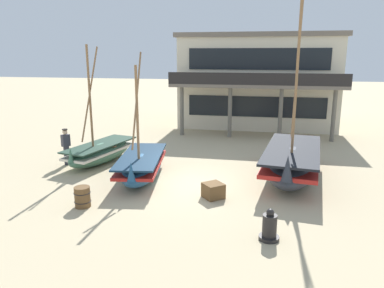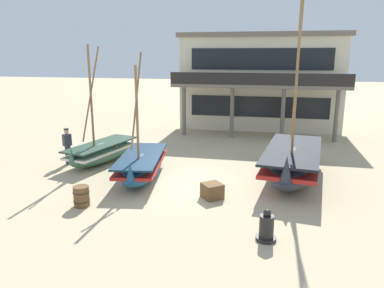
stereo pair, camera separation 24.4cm
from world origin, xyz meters
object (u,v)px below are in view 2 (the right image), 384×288
at_px(fisherman_by_hull, 68,147).
at_px(harbor_building_main, 261,80).
at_px(fishing_boat_centre_large, 292,162).
at_px(capstan_winch, 266,228).
at_px(fishing_boat_near_left, 141,165).
at_px(wooden_barrel, 81,196).
at_px(fishing_boat_far_right, 102,151).
at_px(cargo_crate, 212,191).

xyz_separation_m(fisherman_by_hull, harbor_building_main, (8.28, 12.25, 2.34)).
height_order(fishing_boat_centre_large, capstan_winch, fishing_boat_centre_large).
bearing_deg(fishing_boat_near_left, wooden_barrel, -107.69).
distance_m(wooden_barrel, harbor_building_main, 17.64).
bearing_deg(wooden_barrel, fishing_boat_near_left, 72.31).
xyz_separation_m(fisherman_by_hull, wooden_barrel, (3.02, -4.34, -0.48)).
bearing_deg(fishing_boat_far_right, cargo_crate, -29.52).
bearing_deg(harbor_building_main, fisherman_by_hull, -124.04).
xyz_separation_m(fishing_boat_far_right, fisherman_by_hull, (-1.39, -0.58, 0.31)).
xyz_separation_m(fishing_boat_near_left, fisherman_by_hull, (-4.02, 1.20, 0.28)).
bearing_deg(fisherman_by_hull, harbor_building_main, 55.96).
xyz_separation_m(fishing_boat_near_left, fishing_boat_centre_large, (6.02, 1.14, 0.17)).
bearing_deg(fishing_boat_centre_large, fishing_boat_far_right, 175.71).
distance_m(fishing_boat_near_left, harbor_building_main, 14.36).
bearing_deg(fishing_boat_far_right, wooden_barrel, -71.72).
distance_m(fishing_boat_centre_large, cargo_crate, 3.90).
xyz_separation_m(fishing_boat_near_left, harbor_building_main, (4.26, 13.46, 2.62)).
height_order(fisherman_by_hull, wooden_barrel, fisherman_by_hull).
distance_m(fishing_boat_centre_large, fisherman_by_hull, 10.04).
distance_m(fisherman_by_hull, capstan_winch, 10.62).
xyz_separation_m(fishing_boat_far_right, wooden_barrel, (1.63, -4.93, -0.18)).
distance_m(fishing_boat_far_right, wooden_barrel, 5.19).
bearing_deg(fishing_boat_far_right, fishing_boat_centre_large, -4.29).
xyz_separation_m(fishing_boat_near_left, capstan_winch, (5.11, -4.20, -0.20)).
relative_size(fishing_boat_centre_large, cargo_crate, 10.91).
height_order(fishing_boat_near_left, fisherman_by_hull, fishing_boat_near_left).
height_order(fishing_boat_far_right, cargo_crate, fishing_boat_far_right).
height_order(wooden_barrel, cargo_crate, wooden_barrel).
distance_m(fisherman_by_hull, wooden_barrel, 5.31).
bearing_deg(cargo_crate, fishing_boat_centre_large, 42.83).
relative_size(fishing_boat_near_left, fishing_boat_centre_large, 0.72).
bearing_deg(fishing_boat_centre_large, fishing_boat_near_left, -169.27).
bearing_deg(fisherman_by_hull, fishing_boat_far_right, 22.78).
distance_m(fishing_boat_near_left, fishing_boat_far_right, 3.18).
bearing_deg(fishing_boat_near_left, fisherman_by_hull, 163.32).
bearing_deg(capstan_winch, wooden_barrel, 170.11).
distance_m(fishing_boat_near_left, cargo_crate, 3.52).
relative_size(fishing_boat_centre_large, harbor_building_main, 0.64).
bearing_deg(fishing_boat_near_left, capstan_winch, -39.42).
bearing_deg(fisherman_by_hull, fishing_boat_near_left, -16.68).
bearing_deg(cargo_crate, fisherman_by_hull, 159.43).
bearing_deg(capstan_winch, cargo_crate, 125.60).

